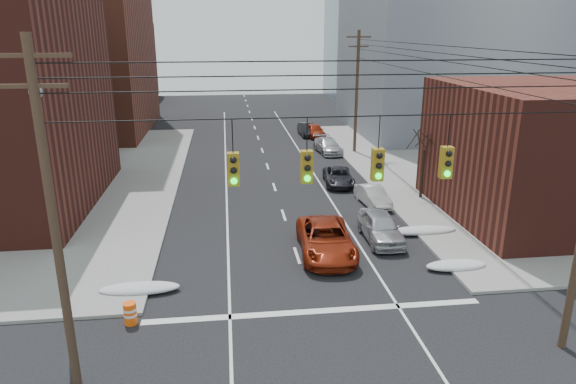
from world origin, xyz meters
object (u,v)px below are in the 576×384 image
object	(u,v)px
parked_car_e	(315,130)
lot_car_d	(18,172)
lot_car_c	(11,209)
parked_car_d	(328,146)
parked_car_f	(307,129)
lot_car_a	(58,177)
red_pickup	(326,239)
construction_barrel	(130,313)
lot_car_b	(58,181)
parked_car_a	(381,227)
parked_car_c	(338,177)
parked_car_b	(373,196)

from	to	relation	value
parked_car_e	lot_car_d	world-z (taller)	lot_car_d
lot_car_c	lot_car_d	distance (m)	9.04
parked_car_d	lot_car_c	xyz separation A→B (m)	(-22.42, -15.21, 0.09)
parked_car_f	lot_car_a	size ratio (longest dim) A/B	1.06
parked_car_d	lot_car_a	bearing A→B (deg)	-164.82
parked_car_e	parked_car_f	bearing A→B (deg)	122.84
red_pickup	parked_car_e	world-z (taller)	red_pickup
parked_car_d	lot_car_d	size ratio (longest dim) A/B	1.20
parked_car_e	lot_car_a	bearing A→B (deg)	-150.02
parked_car_e	construction_barrel	xyz separation A→B (m)	(-13.42, -35.18, -0.25)
red_pickup	lot_car_b	world-z (taller)	lot_car_b
parked_car_d	parked_car_f	xyz separation A→B (m)	(-0.69, 8.34, -0.01)
parked_car_a	parked_car_e	xyz separation A→B (m)	(1.25, 28.25, -0.07)
lot_car_a	parked_car_c	bearing A→B (deg)	-111.61
parked_car_e	parked_car_d	bearing A→B (deg)	-96.14
parked_car_b	parked_car_f	bearing A→B (deg)	85.98
parked_car_d	parked_car_f	size ratio (longest dim) A/B	1.15
parked_car_d	parked_car_a	bearing A→B (deg)	-99.07
red_pickup	construction_barrel	bearing A→B (deg)	-144.99
parked_car_c	construction_barrel	bearing A→B (deg)	-119.56
parked_car_a	lot_car_a	size ratio (longest dim) A/B	1.18
parked_car_b	lot_car_c	xyz separation A→B (m)	(-22.44, -0.21, 0.15)
parked_car_b	lot_car_c	size ratio (longest dim) A/B	0.89
lot_car_c	lot_car_d	xyz separation A→B (m)	(-2.67, 8.64, 0.05)
parked_car_a	parked_car_d	xyz separation A→B (m)	(1.22, 20.81, -0.10)
lot_car_d	parked_car_f	bearing A→B (deg)	-41.27
red_pickup	parked_car_f	xyz separation A→B (m)	(3.83, 30.53, -0.13)
parked_car_b	lot_car_d	xyz separation A→B (m)	(-25.11, 8.42, 0.19)
parked_car_d	parked_car_f	bearing A→B (deg)	89.02
parked_car_a	parked_car_c	size ratio (longest dim) A/B	1.04
red_pickup	construction_barrel	world-z (taller)	red_pickup
parked_car_f	lot_car_b	distance (m)	27.43
parked_car_f	lot_car_d	xyz separation A→B (m)	(-24.40, -14.91, 0.15)
parked_car_d	construction_barrel	xyz separation A→B (m)	(-13.38, -27.74, -0.22)
parked_car_f	parked_car_a	bearing A→B (deg)	-92.93
parked_car_f	parked_car_d	bearing A→B (deg)	-87.15
lot_car_b	lot_car_d	xyz separation A→B (m)	(-3.86, 3.28, -0.09)
parked_car_a	red_pickup	bearing A→B (deg)	-156.63
parked_car_d	parked_car_c	bearing A→B (deg)	-102.56
red_pickup	parked_car_e	size ratio (longest dim) A/B	1.38
parked_car_b	red_pickup	bearing A→B (deg)	-127.99
parked_car_f	lot_car_d	distance (m)	28.59
parked_car_e	lot_car_a	world-z (taller)	lot_car_a
parked_car_b	parked_car_f	world-z (taller)	parked_car_f
red_pickup	parked_car_d	xyz separation A→B (m)	(4.52, 22.20, -0.12)
red_pickup	parked_car_a	xyz separation A→B (m)	(3.30, 1.38, -0.03)
red_pickup	lot_car_b	size ratio (longest dim) A/B	1.06
lot_car_b	lot_car_a	bearing A→B (deg)	33.13
lot_car_b	lot_car_c	bearing A→B (deg)	-176.18
red_pickup	parked_car_b	size ratio (longest dim) A/B	1.52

